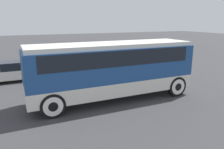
# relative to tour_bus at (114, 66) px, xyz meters

# --- Properties ---
(ground_plane) EXTENTS (120.00, 120.00, 0.00)m
(ground_plane) POSITION_rel_tour_bus_xyz_m (-0.10, -0.00, -1.94)
(ground_plane) COLOR #38383A
(tour_bus) EXTENTS (9.33, 2.60, 3.21)m
(tour_bus) POSITION_rel_tour_bus_xyz_m (0.00, 0.00, 0.00)
(tour_bus) COLOR silver
(tour_bus) RESTS_ON ground_plane
(parked_car_near) EXTENTS (4.15, 1.79, 1.45)m
(parked_car_near) POSITION_rel_tour_bus_xyz_m (-4.77, 6.58, -1.23)
(parked_car_near) COLOR silver
(parked_car_near) RESTS_ON ground_plane
(parked_car_mid) EXTENTS (4.62, 1.87, 1.49)m
(parked_car_mid) POSITION_rel_tour_bus_xyz_m (1.70, 6.67, -1.20)
(parked_car_mid) COLOR #BCBCC1
(parked_car_mid) RESTS_ON ground_plane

